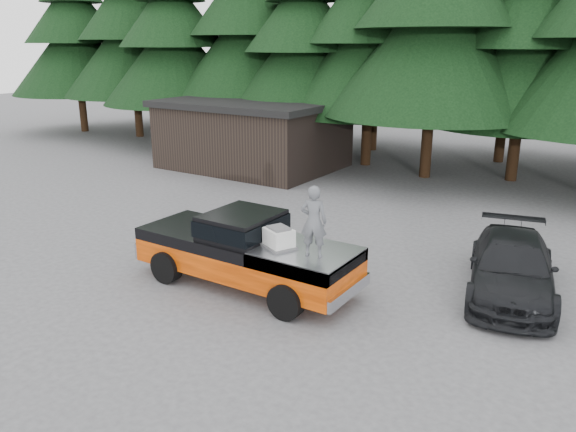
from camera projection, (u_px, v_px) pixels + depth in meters
The scene contains 8 objects.
ground at pixel (257, 294), 13.93m from camera, with size 120.00×120.00×0.00m, color #4E4D50.
pickup_truck at pixel (246, 261), 14.21m from camera, with size 6.00×2.04×1.33m, color #EC540A, non-canonical shape.
truck_cab at pixel (242, 224), 13.98m from camera, with size 1.66×1.90×0.59m, color black.
air_compressor at pixel (279, 239), 13.18m from camera, with size 0.65×0.54×0.45m, color silver.
man_on_bed at pixel (314, 221), 12.48m from camera, with size 0.60×0.40×1.65m, color #575A5E.
parked_car at pixel (512, 267), 13.73m from camera, with size 1.97×4.85×1.41m, color black.
utility_building at pixel (253, 133), 27.73m from camera, with size 8.40×6.40×3.30m.
treeline at pixel (488, 2), 25.17m from camera, with size 60.15×16.05×17.50m.
Camera 1 is at (7.61, -10.24, 5.96)m, focal length 35.00 mm.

